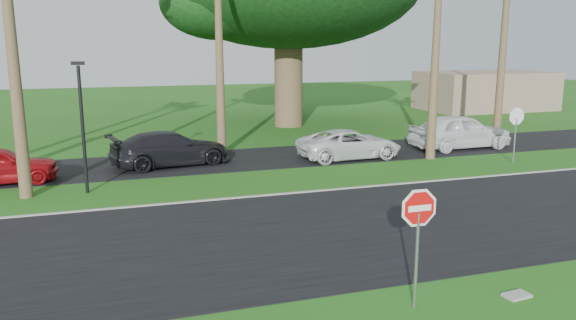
% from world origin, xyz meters
% --- Properties ---
extents(ground, '(120.00, 120.00, 0.00)m').
position_xyz_m(ground, '(0.00, 0.00, 0.00)').
color(ground, '#275214').
rests_on(ground, ground).
extents(road, '(120.00, 8.00, 0.02)m').
position_xyz_m(road, '(0.00, 2.00, 0.01)').
color(road, black).
rests_on(road, ground).
extents(parking_strip, '(120.00, 5.00, 0.02)m').
position_xyz_m(parking_strip, '(0.00, 12.50, 0.01)').
color(parking_strip, black).
rests_on(parking_strip, ground).
extents(curb, '(120.00, 0.12, 0.06)m').
position_xyz_m(curb, '(0.00, 6.05, 0.03)').
color(curb, gray).
rests_on(curb, ground).
extents(stop_sign_near, '(1.05, 0.07, 2.62)m').
position_xyz_m(stop_sign_near, '(0.50, -3.00, 1.77)').
color(stop_sign_near, gray).
rests_on(stop_sign_near, ground).
extents(stop_sign_far, '(1.05, 0.07, 2.62)m').
position_xyz_m(stop_sign_far, '(12.00, 8.00, 1.77)').
color(stop_sign_far, gray).
rests_on(stop_sign_far, ground).
extents(streetlight_right, '(0.45, 0.25, 4.64)m').
position_xyz_m(streetlight_right, '(-6.00, 8.50, 2.65)').
color(streetlight_right, black).
rests_on(streetlight_right, ground).
extents(building_far, '(10.00, 6.00, 3.00)m').
position_xyz_m(building_far, '(24.00, 26.00, 1.50)').
color(building_far, gray).
rests_on(building_far, ground).
extents(car_dark, '(5.47, 3.05, 1.50)m').
position_xyz_m(car_dark, '(-2.64, 12.13, 0.75)').
color(car_dark, black).
rests_on(car_dark, ground).
extents(car_minivan, '(4.92, 2.44, 1.34)m').
position_xyz_m(car_minivan, '(5.41, 11.11, 0.67)').
color(car_minivan, white).
rests_on(car_minivan, ground).
extents(car_pickup, '(5.24, 2.18, 1.77)m').
position_xyz_m(car_pickup, '(11.73, 11.69, 0.89)').
color(car_pickup, white).
rests_on(car_pickup, ground).
extents(utility_slab, '(0.58, 0.40, 0.06)m').
position_xyz_m(utility_slab, '(2.82, -3.24, 0.03)').
color(utility_slab, gray).
rests_on(utility_slab, ground).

